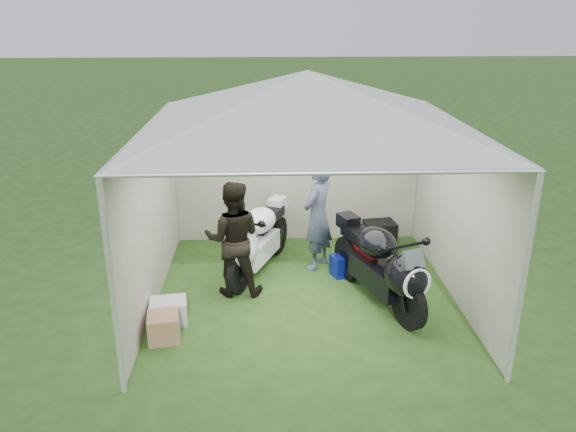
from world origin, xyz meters
The scene contains 10 objects.
ground centered at (0.00, 0.00, 0.00)m, with size 80.00×80.00×0.00m, color #244216.
canopy_tent centered at (0.00, 0.03, 2.58)m, with size 5.66×5.66×3.00m.
motorcycle_white centered at (-0.68, 0.65, 0.56)m, with size 1.01×1.92×1.00m.
motorcycle_black centered at (0.98, -0.32, 0.58)m, with size 1.01×2.03×1.04m.
paddock_stand centered at (0.64, 0.58, 0.16)m, with size 0.42×0.26×0.31m, color #1226CA.
person_dark_jacket centered at (-0.97, 0.10, 0.80)m, with size 0.78×0.60×1.60m, color black.
person_blue_jacket centered at (0.24, 0.87, 0.82)m, with size 0.60×0.39×1.65m, color slate.
equipment_box centered at (1.30, 1.46, 0.24)m, with size 0.48×0.39×0.48m, color black.
crate_0 centered at (-1.75, -0.66, 0.15)m, with size 0.45×0.35×0.30m, color silver.
crate_1 centered at (-1.74, -1.05, 0.16)m, with size 0.37×0.37×0.33m, color #906C49.
Camera 1 is at (-0.51, -6.84, 3.69)m, focal length 35.00 mm.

